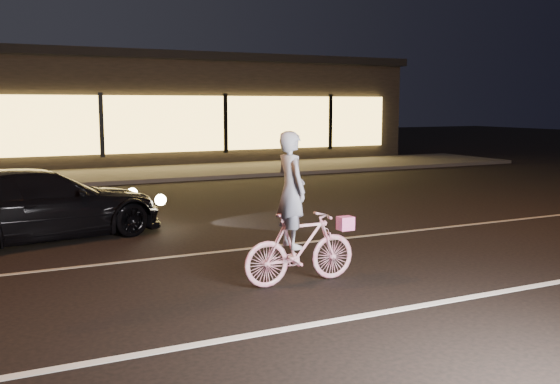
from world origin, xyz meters
TOP-DOWN VIEW (x-y plane):
  - ground at (0.00, 0.00)m, footprint 90.00×90.00m
  - lane_stripe_near at (0.00, -1.50)m, footprint 60.00×0.12m
  - lane_stripe_far at (0.00, 2.00)m, footprint 60.00×0.10m
  - sidewalk at (0.00, 13.00)m, footprint 30.00×4.00m
  - storefront at (0.00, 18.97)m, footprint 25.40×8.42m
  - cyclist at (-0.19, -0.08)m, footprint 1.56×0.54m
  - sedan at (-2.95, 4.14)m, footprint 4.51×2.69m

SIDE VIEW (x-z plane):
  - ground at x=0.00m, z-range 0.00..0.00m
  - lane_stripe_near at x=0.00m, z-range 0.00..0.01m
  - lane_stripe_far at x=0.00m, z-range 0.00..0.01m
  - sidewalk at x=0.00m, z-range 0.00..0.12m
  - sedan at x=-2.95m, z-range 0.00..1.22m
  - cyclist at x=-0.19m, z-range -0.28..1.68m
  - storefront at x=0.00m, z-range 0.05..4.25m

